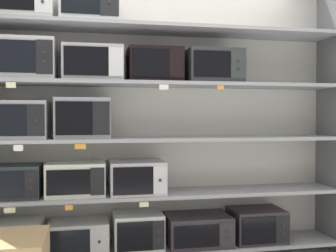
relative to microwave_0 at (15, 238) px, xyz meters
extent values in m
cube|color=beige|center=(1.28, 0.24, 1.06)|extent=(3.32, 0.04, 2.64)
cube|color=#5B5B5E|center=(2.87, 0.00, 1.06)|extent=(0.05, 0.44, 2.64)
cube|color=#99999E|center=(1.28, 0.00, -0.16)|extent=(3.12, 0.44, 0.03)
cube|color=silver|center=(0.00, 0.00, 0.00)|extent=(0.43, 0.36, 0.28)
cube|color=black|center=(-0.06, -0.18, 0.00)|extent=(0.28, 0.01, 0.21)
cube|color=black|center=(0.14, -0.18, 0.00)|extent=(0.13, 0.01, 0.23)
cylinder|color=#262628|center=(0.14, -0.19, 0.00)|extent=(0.02, 0.01, 0.02)
cube|color=#B9B6B8|center=(0.51, 0.00, -0.01)|extent=(0.50, 0.35, 0.26)
cube|color=black|center=(0.44, -0.18, -0.01)|extent=(0.32, 0.01, 0.21)
cube|color=#B9B6B8|center=(0.68, -0.17, -0.01)|extent=(0.14, 0.01, 0.21)
cylinder|color=#262628|center=(0.68, -0.18, -0.01)|extent=(0.02, 0.01, 0.02)
cube|color=silver|center=(1.01, 0.00, 0.01)|extent=(0.42, 0.34, 0.30)
cube|color=black|center=(0.97, -0.17, 0.01)|extent=(0.30, 0.01, 0.24)
cube|color=black|center=(1.17, -0.17, 0.01)|extent=(0.10, 0.01, 0.24)
cylinder|color=#262628|center=(1.17, -0.18, -0.02)|extent=(0.02, 0.01, 0.02)
cylinder|color=#262628|center=(1.17, -0.18, 0.04)|extent=(0.02, 0.01, 0.02)
cube|color=#2E282E|center=(1.55, 0.00, -0.01)|extent=(0.56, 0.41, 0.26)
cube|color=black|center=(1.49, -0.21, -0.01)|extent=(0.39, 0.01, 0.19)
cube|color=#2E282E|center=(1.76, -0.20, -0.01)|extent=(0.14, 0.01, 0.21)
cylinder|color=#262628|center=(1.76, -0.21, -0.04)|extent=(0.02, 0.01, 0.02)
cylinder|color=#262628|center=(1.76, -0.21, 0.02)|extent=(0.02, 0.01, 0.02)
cube|color=#30272D|center=(2.12, 0.00, 0.00)|extent=(0.48, 0.37, 0.29)
cube|color=black|center=(2.06, -0.19, 0.00)|extent=(0.32, 0.01, 0.24)
cube|color=black|center=(2.28, -0.19, 0.00)|extent=(0.13, 0.01, 0.23)
cylinder|color=#262628|center=(2.28, -0.20, -0.03)|extent=(0.02, 0.01, 0.02)
cylinder|color=#262628|center=(2.28, -0.20, 0.04)|extent=(0.02, 0.01, 0.02)
cube|color=#99999E|center=(1.28, 0.00, 0.32)|extent=(3.12, 0.44, 0.03)
cube|color=#263037|center=(0.00, 0.00, 0.47)|extent=(0.43, 0.34, 0.27)
cube|color=black|center=(-0.05, -0.17, 0.47)|extent=(0.30, 0.01, 0.21)
cube|color=black|center=(0.15, -0.17, 0.47)|extent=(0.10, 0.01, 0.21)
cylinder|color=#262628|center=(0.15, -0.18, 0.44)|extent=(0.02, 0.01, 0.02)
cylinder|color=#262628|center=(0.15, -0.18, 0.50)|extent=(0.02, 0.01, 0.02)
cube|color=silver|center=(0.49, 0.00, 0.48)|extent=(0.48, 0.34, 0.28)
cube|color=black|center=(0.44, -0.17, 0.48)|extent=(0.34, 0.01, 0.20)
cube|color=black|center=(0.66, -0.17, 0.48)|extent=(0.11, 0.01, 0.22)
cube|color=#BEB6C3|center=(1.00, 0.00, 0.48)|extent=(0.47, 0.41, 0.28)
cube|color=black|center=(0.95, -0.21, 0.48)|extent=(0.33, 0.01, 0.23)
cube|color=silver|center=(1.17, -0.21, 0.48)|extent=(0.11, 0.01, 0.22)
cylinder|color=#262628|center=(1.17, -0.22, 0.48)|extent=(0.02, 0.01, 0.02)
cube|color=beige|center=(0.00, -0.22, 0.28)|extent=(0.08, 0.00, 0.04)
cube|color=orange|center=(0.44, -0.22, 0.28)|extent=(0.06, 0.00, 0.04)
cube|color=beige|center=(1.04, -0.22, 0.28)|extent=(0.08, 0.00, 0.04)
cube|color=#99999E|center=(1.28, 0.00, 0.80)|extent=(3.12, 0.44, 0.03)
cube|color=#9C9DA6|center=(0.03, 0.00, 0.97)|extent=(0.49, 0.40, 0.31)
cube|color=black|center=(-0.03, -0.20, 0.97)|extent=(0.33, 0.01, 0.25)
cube|color=black|center=(0.19, -0.20, 0.97)|extent=(0.13, 0.01, 0.25)
cylinder|color=#262628|center=(0.19, -0.21, 0.97)|extent=(0.02, 0.01, 0.02)
cube|color=#9899A5|center=(0.55, 0.00, 0.99)|extent=(0.45, 0.32, 0.34)
cube|color=black|center=(0.48, -0.16, 0.99)|extent=(0.29, 0.01, 0.27)
cube|color=black|center=(0.70, -0.16, 0.99)|extent=(0.14, 0.01, 0.27)
cube|color=white|center=(0.07, -0.22, 0.76)|extent=(0.07, 0.00, 0.05)
cube|color=orange|center=(0.53, -0.22, 0.76)|extent=(0.09, 0.00, 0.04)
cube|color=#99999E|center=(1.28, 0.00, 1.28)|extent=(3.12, 0.44, 0.03)
cube|color=#BCB9BE|center=(0.06, 0.00, 1.47)|extent=(0.55, 0.38, 0.33)
cube|color=black|center=(0.00, -0.19, 1.47)|extent=(0.39, 0.01, 0.25)
cube|color=black|center=(0.26, -0.19, 1.47)|extent=(0.13, 0.01, 0.27)
cylinder|color=#262628|center=(0.26, -0.20, 1.43)|extent=(0.02, 0.01, 0.02)
cylinder|color=#262628|center=(0.26, -0.20, 1.50)|extent=(0.02, 0.01, 0.02)
cube|color=#A5A4A6|center=(0.63, 0.00, 1.45)|extent=(0.50, 0.36, 0.29)
cube|color=black|center=(0.58, -0.18, 1.45)|extent=(0.35, 0.01, 0.23)
cube|color=silver|center=(0.81, -0.18, 1.45)|extent=(0.12, 0.01, 0.23)
cube|color=black|center=(1.16, 0.00, 1.45)|extent=(0.46, 0.33, 0.30)
cube|color=black|center=(1.11, -0.17, 1.45)|extent=(0.31, 0.01, 0.23)
cube|color=black|center=(1.32, -0.16, 1.45)|extent=(0.12, 0.01, 0.24)
cube|color=#2A302E|center=(1.69, 0.00, 1.45)|extent=(0.49, 0.40, 0.29)
cube|color=black|center=(1.62, -0.20, 1.45)|extent=(0.32, 0.01, 0.22)
cube|color=#2A302E|center=(1.85, -0.20, 1.45)|extent=(0.13, 0.01, 0.23)
cylinder|color=#262628|center=(1.85, -0.21, 1.41)|extent=(0.02, 0.01, 0.02)
cylinder|color=#262628|center=(1.85, -0.21, 1.48)|extent=(0.02, 0.01, 0.02)
cube|color=beige|center=(0.02, -0.22, 1.24)|extent=(0.07, 0.00, 0.04)
cube|color=white|center=(1.20, -0.22, 1.24)|extent=(0.08, 0.00, 0.04)
cube|color=orange|center=(1.69, -0.22, 1.25)|extent=(0.06, 0.00, 0.03)
cube|color=#99999E|center=(1.28, 0.00, 1.76)|extent=(3.12, 0.44, 0.03)
cube|color=silver|center=(0.05, 0.00, 1.92)|extent=(0.54, 0.40, 0.28)
cylinder|color=#262628|center=(0.25, -0.21, 1.89)|extent=(0.02, 0.01, 0.02)
cube|color=silver|center=(0.61, 0.00, 1.91)|extent=(0.48, 0.41, 0.27)
cube|color=black|center=(0.54, -0.21, 1.91)|extent=(0.30, 0.01, 0.20)
cube|color=black|center=(0.76, -0.20, 1.91)|extent=(0.15, 0.01, 0.21)
cylinder|color=#262628|center=(0.76, -0.21, 1.91)|extent=(0.02, 0.01, 0.02)
camera|label=1|loc=(0.60, -3.45, 1.00)|focal=42.94mm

